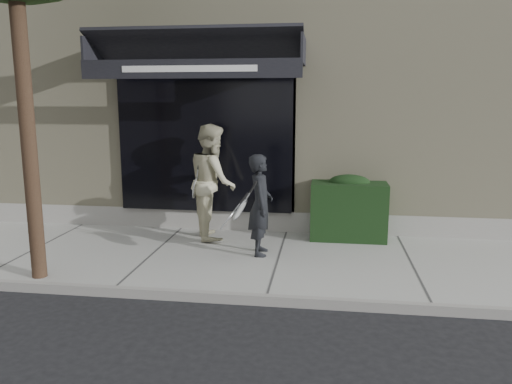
# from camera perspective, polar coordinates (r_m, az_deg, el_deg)

# --- Properties ---
(ground) EXTENTS (80.00, 80.00, 0.00)m
(ground) POSITION_cam_1_polar(r_m,az_deg,el_deg) (7.85, 2.59, -8.31)
(ground) COLOR black
(ground) RESTS_ON ground
(sidewalk) EXTENTS (20.00, 3.00, 0.12)m
(sidewalk) POSITION_cam_1_polar(r_m,az_deg,el_deg) (7.83, 2.59, -7.89)
(sidewalk) COLOR #9E9D98
(sidewalk) RESTS_ON ground
(curb) EXTENTS (20.00, 0.10, 0.14)m
(curb) POSITION_cam_1_polar(r_m,az_deg,el_deg) (6.38, 1.23, -12.20)
(curb) COLOR gray
(curb) RESTS_ON ground
(building_facade) EXTENTS (14.30, 8.04, 5.64)m
(building_facade) POSITION_cam_1_polar(r_m,az_deg,el_deg) (12.37, 4.90, 11.50)
(building_facade) COLOR #C1B893
(building_facade) RESTS_ON ground
(hedge) EXTENTS (1.30, 0.70, 1.14)m
(hedge) POSITION_cam_1_polar(r_m,az_deg,el_deg) (8.86, 10.51, -1.85)
(hedge) COLOR black
(hedge) RESTS_ON sidewalk
(pedestrian_front) EXTENTS (0.76, 0.87, 1.59)m
(pedestrian_front) POSITION_cam_1_polar(r_m,az_deg,el_deg) (7.77, 0.47, -1.50)
(pedestrian_front) COLOR black
(pedestrian_front) RESTS_ON sidewalk
(pedestrian_back) EXTENTS (1.05, 1.17, 2.00)m
(pedestrian_back) POSITION_cam_1_polar(r_m,az_deg,el_deg) (8.74, -4.99, 1.21)
(pedestrian_back) COLOR beige
(pedestrian_back) RESTS_ON sidewalk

